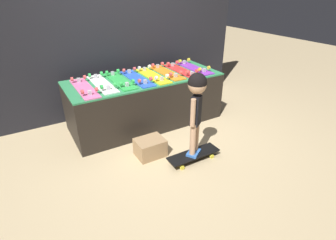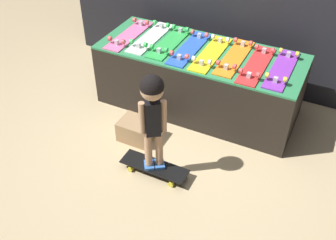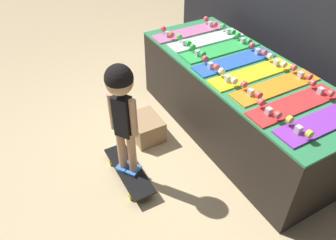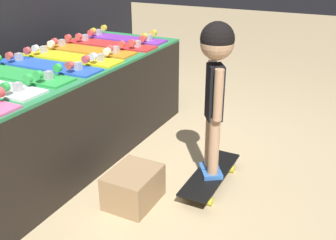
{
  "view_description": "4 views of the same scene",
  "coord_description": "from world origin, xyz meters",
  "px_view_note": "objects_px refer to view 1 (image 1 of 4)",
  "views": [
    {
      "loc": [
        -1.53,
        -2.66,
        1.9
      ],
      "look_at": [
        -0.04,
        -0.15,
        0.37
      ],
      "focal_mm": 28.0,
      "sensor_mm": 36.0,
      "label": 1
    },
    {
      "loc": [
        1.32,
        -2.87,
        2.74
      ],
      "look_at": [
        0.02,
        -0.25,
        0.39
      ],
      "focal_mm": 42.0,
      "sensor_mm": 36.0,
      "label": 2
    },
    {
      "loc": [
        1.86,
        -1.23,
        2.14
      ],
      "look_at": [
        0.0,
        -0.19,
        0.43
      ],
      "focal_mm": 35.0,
      "sensor_mm": 36.0,
      "label": 3
    },
    {
      "loc": [
        -2.09,
        -1.35,
        1.47
      ],
      "look_at": [
        0.02,
        -0.29,
        0.43
      ],
      "focal_mm": 42.0,
      "sensor_mm": 36.0,
      "label": 4
    }
  ],
  "objects_px": {
    "skateboard_yellow_on_rack": "(153,75)",
    "skateboard_on_floor": "(193,155)",
    "skateboard_pink_on_rack": "(84,88)",
    "storage_box": "(150,147)",
    "skateboard_purple_on_rack": "(194,67)",
    "skateboard_blue_on_rack": "(137,78)",
    "skateboard_white_on_rack": "(102,83)",
    "skateboard_green_on_rack": "(120,80)",
    "skateboard_orange_on_rack": "(166,72)",
    "skateboard_red_on_rack": "(182,70)",
    "child": "(196,100)"
  },
  "relations": [
    {
      "from": "skateboard_yellow_on_rack",
      "to": "skateboard_orange_on_rack",
      "type": "xyz_separation_m",
      "value": [
        0.24,
        0.03,
        0.0
      ]
    },
    {
      "from": "skateboard_red_on_rack",
      "to": "storage_box",
      "type": "xyz_separation_m",
      "value": [
        -0.96,
        -0.78,
        -0.62
      ]
    },
    {
      "from": "skateboard_orange_on_rack",
      "to": "storage_box",
      "type": "bearing_deg",
      "value": -130.8
    },
    {
      "from": "skateboard_purple_on_rack",
      "to": "storage_box",
      "type": "bearing_deg",
      "value": -145.95
    },
    {
      "from": "skateboard_yellow_on_rack",
      "to": "storage_box",
      "type": "bearing_deg",
      "value": -120.65
    },
    {
      "from": "skateboard_pink_on_rack",
      "to": "skateboard_purple_on_rack",
      "type": "xyz_separation_m",
      "value": [
        1.71,
        0.03,
        0.0
      ]
    },
    {
      "from": "child",
      "to": "skateboard_white_on_rack",
      "type": "bearing_deg",
      "value": 85.39
    },
    {
      "from": "skateboard_pink_on_rack",
      "to": "skateboard_blue_on_rack",
      "type": "relative_size",
      "value": 1.0
    },
    {
      "from": "skateboard_pink_on_rack",
      "to": "skateboard_blue_on_rack",
      "type": "distance_m",
      "value": 0.73
    },
    {
      "from": "storage_box",
      "to": "skateboard_orange_on_rack",
      "type": "bearing_deg",
      "value": 49.2
    },
    {
      "from": "skateboard_orange_on_rack",
      "to": "skateboard_purple_on_rack",
      "type": "height_order",
      "value": "same"
    },
    {
      "from": "skateboard_green_on_rack",
      "to": "skateboard_red_on_rack",
      "type": "bearing_deg",
      "value": -2.7
    },
    {
      "from": "skateboard_blue_on_rack",
      "to": "storage_box",
      "type": "xyz_separation_m",
      "value": [
        -0.23,
        -0.8,
        -0.62
      ]
    },
    {
      "from": "skateboard_pink_on_rack",
      "to": "skateboard_purple_on_rack",
      "type": "bearing_deg",
      "value": 0.93
    },
    {
      "from": "skateboard_green_on_rack",
      "to": "skateboard_yellow_on_rack",
      "type": "height_order",
      "value": "same"
    },
    {
      "from": "skateboard_pink_on_rack",
      "to": "skateboard_yellow_on_rack",
      "type": "xyz_separation_m",
      "value": [
        0.98,
        0.01,
        0.0
      ]
    },
    {
      "from": "skateboard_blue_on_rack",
      "to": "skateboard_yellow_on_rack",
      "type": "xyz_separation_m",
      "value": [
        0.24,
        -0.0,
        0.0
      ]
    },
    {
      "from": "skateboard_blue_on_rack",
      "to": "skateboard_on_floor",
      "type": "relative_size",
      "value": 1.22
    },
    {
      "from": "skateboard_purple_on_rack",
      "to": "child",
      "type": "xyz_separation_m",
      "value": [
        -0.81,
        -1.17,
        0.06
      ]
    },
    {
      "from": "skateboard_pink_on_rack",
      "to": "skateboard_on_floor",
      "type": "height_order",
      "value": "skateboard_pink_on_rack"
    },
    {
      "from": "storage_box",
      "to": "skateboard_white_on_rack",
      "type": "bearing_deg",
      "value": 107.51
    },
    {
      "from": "skateboard_purple_on_rack",
      "to": "skateboard_on_floor",
      "type": "distance_m",
      "value": 1.56
    },
    {
      "from": "skateboard_pink_on_rack",
      "to": "skateboard_on_floor",
      "type": "bearing_deg",
      "value": -51.64
    },
    {
      "from": "skateboard_green_on_rack",
      "to": "child",
      "type": "height_order",
      "value": "child"
    },
    {
      "from": "skateboard_yellow_on_rack",
      "to": "skateboard_on_floor",
      "type": "height_order",
      "value": "skateboard_yellow_on_rack"
    },
    {
      "from": "skateboard_white_on_rack",
      "to": "storage_box",
      "type": "distance_m",
      "value": 1.07
    },
    {
      "from": "skateboard_on_floor",
      "to": "child",
      "type": "distance_m",
      "value": 0.71
    },
    {
      "from": "skateboard_on_floor",
      "to": "storage_box",
      "type": "bearing_deg",
      "value": 138.13
    },
    {
      "from": "skateboard_white_on_rack",
      "to": "skateboard_on_floor",
      "type": "distance_m",
      "value": 1.51
    },
    {
      "from": "skateboard_pink_on_rack",
      "to": "skateboard_on_floor",
      "type": "relative_size",
      "value": 1.22
    },
    {
      "from": "skateboard_white_on_rack",
      "to": "skateboard_orange_on_rack",
      "type": "bearing_deg",
      "value": -0.13
    },
    {
      "from": "skateboard_white_on_rack",
      "to": "child",
      "type": "height_order",
      "value": "child"
    },
    {
      "from": "skateboard_blue_on_rack",
      "to": "skateboard_red_on_rack",
      "type": "distance_m",
      "value": 0.73
    },
    {
      "from": "skateboard_orange_on_rack",
      "to": "skateboard_purple_on_rack",
      "type": "xyz_separation_m",
      "value": [
        0.49,
        -0.01,
        0.0
      ]
    },
    {
      "from": "skateboard_yellow_on_rack",
      "to": "skateboard_red_on_rack",
      "type": "relative_size",
      "value": 1.0
    },
    {
      "from": "skateboard_orange_on_rack",
      "to": "skateboard_purple_on_rack",
      "type": "relative_size",
      "value": 1.0
    },
    {
      "from": "skateboard_blue_on_rack",
      "to": "child",
      "type": "distance_m",
      "value": 1.17
    },
    {
      "from": "skateboard_on_floor",
      "to": "child",
      "type": "bearing_deg",
      "value": 93.58
    },
    {
      "from": "skateboard_purple_on_rack",
      "to": "skateboard_pink_on_rack",
      "type": "bearing_deg",
      "value": -179.07
    },
    {
      "from": "skateboard_pink_on_rack",
      "to": "skateboard_yellow_on_rack",
      "type": "relative_size",
      "value": 1.0
    },
    {
      "from": "skateboard_pink_on_rack",
      "to": "skateboard_orange_on_rack",
      "type": "distance_m",
      "value": 1.22
    },
    {
      "from": "skateboard_white_on_rack",
      "to": "skateboard_orange_on_rack",
      "type": "distance_m",
      "value": 0.98
    },
    {
      "from": "skateboard_pink_on_rack",
      "to": "skateboard_blue_on_rack",
      "type": "bearing_deg",
      "value": 0.95
    },
    {
      "from": "skateboard_pink_on_rack",
      "to": "storage_box",
      "type": "relative_size",
      "value": 2.33
    },
    {
      "from": "skateboard_white_on_rack",
      "to": "skateboard_red_on_rack",
      "type": "xyz_separation_m",
      "value": [
        1.22,
        -0.05,
        0.0
      ]
    },
    {
      "from": "skateboard_orange_on_rack",
      "to": "storage_box",
      "type": "distance_m",
      "value": 1.26
    },
    {
      "from": "skateboard_pink_on_rack",
      "to": "skateboard_orange_on_rack",
      "type": "bearing_deg",
      "value": 1.99
    },
    {
      "from": "skateboard_white_on_rack",
      "to": "storage_box",
      "type": "relative_size",
      "value": 2.33
    },
    {
      "from": "skateboard_pink_on_rack",
      "to": "skateboard_yellow_on_rack",
      "type": "distance_m",
      "value": 0.98
    },
    {
      "from": "child",
      "to": "storage_box",
      "type": "xyz_separation_m",
      "value": [
        -0.4,
        0.36,
        -0.68
      ]
    }
  ]
}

